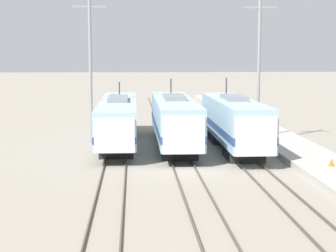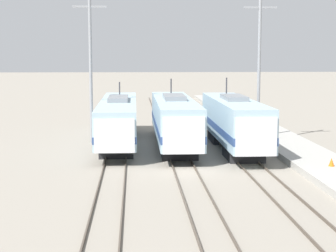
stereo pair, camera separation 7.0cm
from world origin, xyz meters
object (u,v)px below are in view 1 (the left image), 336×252
at_px(locomotive_center, 175,121).
at_px(locomotive_far_left, 118,120).
at_px(catenary_tower_left, 90,62).
at_px(locomotive_far_right, 234,122).
at_px(traffic_cone, 332,162).
at_px(catenary_tower_right, 259,62).

bearing_deg(locomotive_center, locomotive_far_left, 159.50).
relative_size(locomotive_far_left, catenary_tower_left, 1.54).
height_order(locomotive_far_right, traffic_cone, locomotive_far_right).
bearing_deg(locomotive_far_left, traffic_cone, -41.52).
bearing_deg(traffic_cone, catenary_tower_left, 140.58).
relative_size(locomotive_center, traffic_cone, 34.26).
xyz_separation_m(locomotive_far_left, locomotive_center, (4.55, -1.70, 0.11)).
height_order(locomotive_center, catenary_tower_right, catenary_tower_right).
bearing_deg(catenary_tower_right, locomotive_far_right, -122.71).
bearing_deg(locomotive_far_left, locomotive_center, -20.50).
bearing_deg(locomotive_center, catenary_tower_left, 158.38).
bearing_deg(catenary_tower_left, traffic_cone, -39.42).
relative_size(locomotive_center, catenary_tower_left, 1.39).
relative_size(catenary_tower_left, catenary_tower_right, 1.00).
xyz_separation_m(locomotive_far_right, catenary_tower_left, (-11.37, 4.38, 4.61)).
xyz_separation_m(catenary_tower_left, catenary_tower_right, (14.18, 0.00, 0.00)).
bearing_deg(locomotive_far_right, catenary_tower_right, 57.29).
bearing_deg(traffic_cone, locomotive_center, 131.28).
height_order(locomotive_far_left, catenary_tower_left, catenary_tower_left).
height_order(locomotive_center, traffic_cone, locomotive_center).
bearing_deg(locomotive_far_left, catenary_tower_right, 4.82).
bearing_deg(catenary_tower_left, locomotive_far_right, -21.05).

